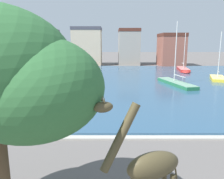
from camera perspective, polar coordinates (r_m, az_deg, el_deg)
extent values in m
cube|color=#2D5170|center=(34.78, -1.90, 2.41)|extent=(88.56, 42.52, 0.26)
cube|color=#ADA89E|center=(14.05, -4.96, -12.14)|extent=(88.56, 0.50, 0.12)
ellipsoid|color=#4C4228|center=(6.67, 10.58, -18.50)|extent=(1.73, 1.15, 0.80)
cylinder|color=#4C4228|center=(5.79, 2.18, -12.06)|extent=(1.10, 0.61, 1.79)
ellipsoid|color=#4C4228|center=(5.35, -2.16, -4.51)|extent=(0.56, 0.43, 0.27)
cone|color=#4C4228|center=(5.24, -1.94, -2.50)|extent=(0.06, 0.06, 0.15)
cone|color=#4C4228|center=(5.36, -2.40, -2.17)|extent=(0.06, 0.06, 0.15)
cylinder|color=#4C4228|center=(7.22, 16.00, -19.30)|extent=(0.23, 0.12, 0.85)
cube|color=gold|center=(37.89, 25.39, 2.36)|extent=(3.51, 5.53, 0.67)
ellipsoid|color=gold|center=(40.32, 25.06, 2.89)|extent=(2.21, 2.28, 0.64)
cube|color=#DFCD77|center=(37.84, 25.44, 2.91)|extent=(3.44, 5.42, 0.06)
cylinder|color=silver|center=(37.93, 25.82, 8.01)|extent=(0.12, 0.12, 6.78)
cylinder|color=silver|center=(37.22, 25.63, 4.12)|extent=(0.68, 1.74, 0.08)
ellipsoid|color=#939399|center=(45.17, -24.76, 3.84)|extent=(1.81, 2.54, 0.77)
cube|color=white|center=(24.18, -23.81, -2.23)|extent=(3.16, 5.68, 0.66)
ellipsoid|color=white|center=(26.64, -22.93, -0.95)|extent=(2.12, 2.24, 0.63)
cube|color=silver|center=(24.11, -23.88, -1.40)|extent=(3.09, 5.56, 0.06)
cube|color=#333338|center=(23.59, -24.16, -0.15)|extent=(1.75, 2.15, 1.17)
cylinder|color=silver|center=(24.06, -24.31, 5.74)|extent=(0.12, 0.12, 6.02)
cylinder|color=silver|center=(23.42, -24.27, 0.39)|extent=(0.54, 1.84, 0.08)
cube|color=red|center=(47.95, 17.70, 4.74)|extent=(2.88, 7.38, 0.79)
ellipsoid|color=red|center=(44.59, 18.31, 4.21)|extent=(1.95, 2.74, 0.75)
cube|color=#C7716E|center=(47.90, 17.74, 5.24)|extent=(2.82, 7.23, 0.06)
cylinder|color=silver|center=(47.14, 18.09, 9.34)|extent=(0.12, 0.12, 6.98)
cylinder|color=silver|center=(48.53, 17.68, 6.35)|extent=(0.48, 2.50, 0.08)
cube|color=teal|center=(50.55, -21.05, 4.73)|extent=(4.02, 7.00, 0.59)
ellipsoid|color=teal|center=(53.74, -20.96, 5.10)|extent=(2.39, 2.79, 0.56)
cube|color=#6EA5A8|center=(50.51, -21.08, 5.10)|extent=(3.94, 6.86, 0.06)
cube|color=silver|center=(49.97, -21.13, 5.53)|extent=(2.04, 2.67, 0.82)
cylinder|color=silver|center=(50.77, -21.39, 9.63)|extent=(0.12, 0.12, 8.04)
cylinder|color=silver|center=(49.76, -21.17, 6.01)|extent=(0.85, 2.26, 0.08)
cube|color=#236B42|center=(31.25, 16.12, 1.28)|extent=(3.47, 8.21, 0.67)
ellipsoid|color=#236B42|center=(34.58, 13.06, 2.40)|extent=(2.11, 3.08, 0.63)
cube|color=gray|center=(31.19, 16.15, 1.93)|extent=(3.40, 8.04, 0.06)
cylinder|color=silver|center=(31.33, 16.02, 9.18)|extent=(0.12, 0.12, 7.87)
cylinder|color=silver|center=(30.37, 16.98, 3.29)|extent=(0.72, 2.76, 0.08)
ellipsoid|color=#336B38|center=(6.30, -19.05, 0.42)|extent=(3.75, 3.75, 2.81)
cube|color=beige|center=(62.65, -16.69, 9.85)|extent=(6.70, 7.10, 8.53)
cube|color=#42424C|center=(62.71, -16.95, 14.11)|extent=(6.84, 7.24, 0.80)
cube|color=#C6B293|center=(61.08, -6.21, 10.49)|extent=(7.48, 6.93, 9.08)
cube|color=#42424C|center=(61.18, -6.32, 15.12)|extent=(7.63, 7.06, 0.80)
cube|color=gray|center=(61.63, 4.42, 10.37)|extent=(5.50, 6.97, 8.73)
cube|color=#51281E|center=(61.71, 4.49, 14.80)|extent=(5.61, 7.11, 0.80)
cube|color=#8E5142|center=(60.05, 14.87, 9.36)|extent=(5.85, 7.84, 7.41)
cube|color=#51281E|center=(60.05, 15.08, 13.27)|extent=(5.97, 7.99, 0.80)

